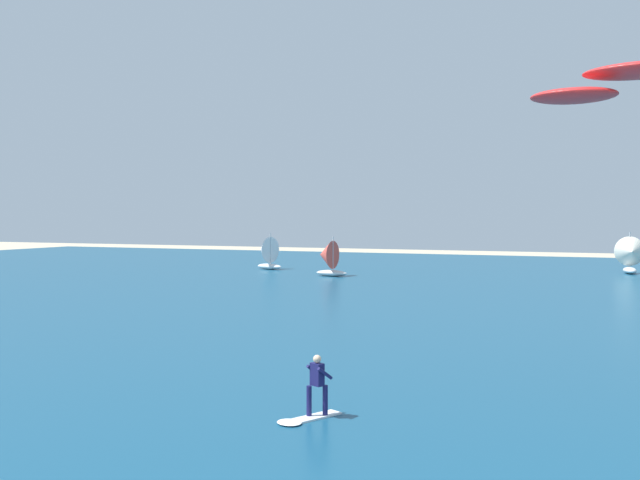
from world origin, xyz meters
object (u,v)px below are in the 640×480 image
sailboat_leading (327,258)px  sailboat_mid_right (266,253)px  sailboat_heeled_over (631,255)px  kitesurfer (312,396)px

sailboat_leading → sailboat_mid_right: 10.20m
sailboat_mid_right → sailboat_heeled_over: size_ratio=0.94×
kitesurfer → sailboat_leading: (-16.77, 42.06, 1.00)m
kitesurfer → sailboat_heeled_over: size_ratio=0.52×
sailboat_mid_right → sailboat_heeled_over: (33.34, 7.66, 0.10)m
kitesurfer → sailboat_heeled_over: sailboat_heeled_over is taller
sailboat_mid_right → kitesurfer: bearing=-61.7°
kitesurfer → sailboat_leading: 45.30m
sailboat_leading → sailboat_mid_right: bearing=148.7°
sailboat_leading → sailboat_heeled_over: (24.62, 12.96, 0.14)m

